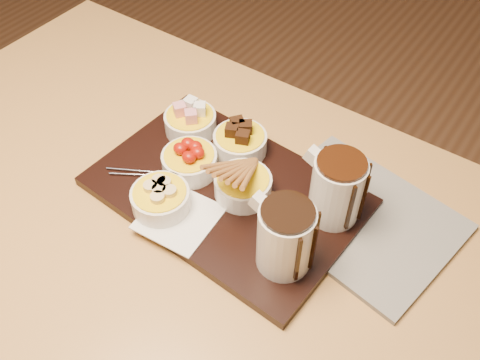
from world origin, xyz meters
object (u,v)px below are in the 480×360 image
Objects in this scene: serving_board at (226,192)px; pitcher_dark_chocolate at (285,238)px; pitcher_milk_chocolate at (337,190)px; bowl_strawberries at (190,163)px; dining_table at (166,226)px; newspaper at (358,217)px.

pitcher_dark_chocolate is at bearing -19.98° from serving_board.
pitcher_milk_chocolate reaches higher than serving_board.
bowl_strawberries is 0.25m from pitcher_dark_chocolate.
dining_table is at bearing -177.94° from pitcher_dark_chocolate.
dining_table is 0.31m from pitcher_dark_chocolate.
serving_board is at bearing -148.62° from newspaper.
pitcher_milk_chocolate is (0.02, 0.13, 0.00)m from pitcher_dark_chocolate.
pitcher_milk_chocolate reaches higher than newspaper.
bowl_strawberries is 0.85× the size of pitcher_milk_chocolate.
pitcher_dark_chocolate is at bearing -100.13° from newspaper.
bowl_strawberries is 0.32× the size of newspaper.
serving_board is at bearing 0.37° from bowl_strawberries.
dining_table is at bearing -144.12° from serving_board.
pitcher_milk_chocolate is 0.38× the size of newspaper.
pitcher_milk_chocolate is at bearing 85.60° from pitcher_dark_chocolate.
serving_board is 0.23m from newspaper.
newspaper is at bearing 16.42° from bowl_strawberries.
pitcher_milk_chocolate is (0.18, 0.06, 0.07)m from serving_board.
serving_board reaches higher than dining_table.
pitcher_dark_chocolate is 0.38× the size of newspaper.
serving_board is 0.19m from pitcher_dark_chocolate.
newspaper is (0.06, 0.16, -0.07)m from pitcher_dark_chocolate.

